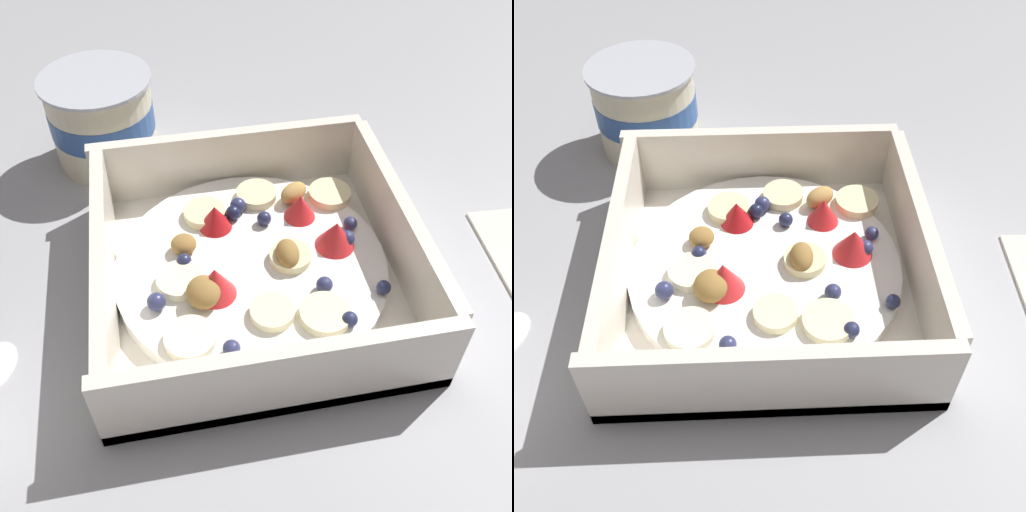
{
  "view_description": "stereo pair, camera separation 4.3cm",
  "coord_description": "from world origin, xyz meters",
  "views": [
    {
      "loc": [
        -0.05,
        -0.3,
        0.34
      ],
      "look_at": [
        0.0,
        -0.01,
        0.03
      ],
      "focal_mm": 41.85,
      "sensor_mm": 36.0,
      "label": 1
    },
    {
      "loc": [
        -0.01,
        -0.3,
        0.34
      ],
      "look_at": [
        0.0,
        -0.01,
        0.03
      ],
      "focal_mm": 41.85,
      "sensor_mm": 36.0,
      "label": 2
    }
  ],
  "objects": [
    {
      "name": "yogurt_cup",
      "position": [
        -0.1,
        0.17,
        0.04
      ],
      "size": [
        0.1,
        0.1,
        0.08
      ],
      "color": "beige",
      "rests_on": "ground"
    },
    {
      "name": "ground_plane",
      "position": [
        0.0,
        0.0,
        0.0
      ],
      "size": [
        2.4,
        2.4,
        0.0
      ],
      "primitive_type": "plane",
      "color": "#9E9EA3"
    },
    {
      "name": "fruit_bowl",
      "position": [
        0.0,
        -0.01,
        0.02
      ],
      "size": [
        0.22,
        0.22,
        0.06
      ],
      "color": "white",
      "rests_on": "ground"
    }
  ]
}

